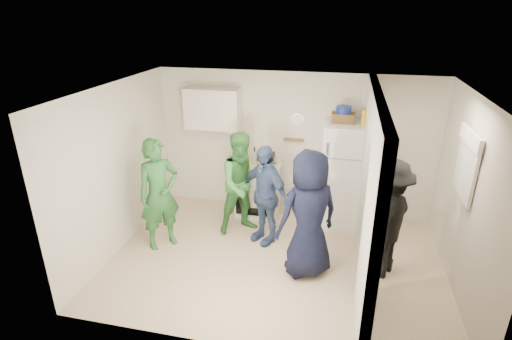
{
  "coord_description": "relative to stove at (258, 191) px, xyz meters",
  "views": [
    {
      "loc": [
        0.81,
        -4.9,
        3.48
      ],
      "look_at": [
        -0.38,
        0.4,
        1.25
      ],
      "focal_mm": 28.0,
      "sensor_mm": 36.0,
      "label": 1
    }
  ],
  "objects": [
    {
      "name": "floor",
      "position": [
        0.57,
        -1.37,
        -0.44
      ],
      "size": [
        4.8,
        4.8,
        0.0
      ],
      "primitive_type": "plane",
      "color": "#CAB68E",
      "rests_on": "ground"
    },
    {
      "name": "wall_back",
      "position": [
        0.57,
        0.33,
        0.81
      ],
      "size": [
        4.8,
        0.0,
        4.8
      ],
      "primitive_type": "plane",
      "rotation": [
        1.57,
        0.0,
        0.0
      ],
      "color": "silver",
      "rests_on": "floor"
    },
    {
      "name": "wall_front",
      "position": [
        0.57,
        -3.07,
        0.81
      ],
      "size": [
        4.8,
        0.0,
        4.8
      ],
      "primitive_type": "plane",
      "rotation": [
        -1.57,
        0.0,
        0.0
      ],
      "color": "silver",
      "rests_on": "floor"
    },
    {
      "name": "wall_left",
      "position": [
        -1.83,
        -1.37,
        0.81
      ],
      "size": [
        0.0,
        3.4,
        3.4
      ],
      "primitive_type": "plane",
      "rotation": [
        1.57,
        0.0,
        1.57
      ],
      "color": "silver",
      "rests_on": "floor"
    },
    {
      "name": "wall_right",
      "position": [
        2.97,
        -1.37,
        0.81
      ],
      "size": [
        0.0,
        3.4,
        3.4
      ],
      "primitive_type": "plane",
      "rotation": [
        1.57,
        0.0,
        -1.57
      ],
      "color": "silver",
      "rests_on": "floor"
    },
    {
      "name": "ceiling",
      "position": [
        0.57,
        -1.37,
        2.06
      ],
      "size": [
        4.8,
        4.8,
        0.0
      ],
      "primitive_type": "plane",
      "rotation": [
        3.14,
        0.0,
        0.0
      ],
      "color": "white",
      "rests_on": "wall_back"
    },
    {
      "name": "partition_pier_back",
      "position": [
        1.77,
        -0.27,
        0.81
      ],
      "size": [
        0.12,
        1.2,
        2.5
      ],
      "primitive_type": "cube",
      "color": "silver",
      "rests_on": "floor"
    },
    {
      "name": "partition_pier_front",
      "position": [
        1.77,
        -2.47,
        0.81
      ],
      "size": [
        0.12,
        1.2,
        2.5
      ],
      "primitive_type": "cube",
      "color": "silver",
      "rests_on": "floor"
    },
    {
      "name": "partition_header",
      "position": [
        1.77,
        -1.37,
        1.86
      ],
      "size": [
        0.12,
        1.0,
        0.4
      ],
      "primitive_type": "cube",
      "color": "silver",
      "rests_on": "partition_pier_back"
    },
    {
      "name": "stove",
      "position": [
        0.0,
        0.0,
        0.0
      ],
      "size": [
        0.74,
        0.62,
        0.88
      ],
      "primitive_type": "cube",
      "color": "white",
      "rests_on": "floor"
    },
    {
      "name": "upper_cabinet",
      "position": [
        -0.83,
        0.15,
        1.41
      ],
      "size": [
        0.95,
        0.34,
        0.7
      ],
      "primitive_type": "cube",
      "color": "silver",
      "rests_on": "wall_back"
    },
    {
      "name": "fridge",
      "position": [
        1.47,
        -0.03,
        0.45
      ],
      "size": [
        0.73,
        0.71,
        1.78
      ],
      "primitive_type": "cube",
      "color": "white",
      "rests_on": "floor"
    },
    {
      "name": "wicker_basket",
      "position": [
        1.37,
        0.02,
        1.41
      ],
      "size": [
        0.35,
        0.25,
        0.15
      ],
      "primitive_type": "cube",
      "color": "brown",
      "rests_on": "fridge"
    },
    {
      "name": "blue_bowl",
      "position": [
        1.37,
        0.02,
        1.54
      ],
      "size": [
        0.24,
        0.24,
        0.11
      ],
      "primitive_type": "cylinder",
      "color": "navy",
      "rests_on": "wicker_basket"
    },
    {
      "name": "yellow_cup_stack_top",
      "position": [
        1.69,
        -0.13,
        1.46
      ],
      "size": [
        0.09,
        0.09,
        0.25
      ],
      "primitive_type": "cylinder",
      "color": "yellow",
      "rests_on": "fridge"
    },
    {
      "name": "wall_clock",
      "position": [
        0.62,
        0.31,
        1.26
      ],
      "size": [
        0.22,
        0.02,
        0.22
      ],
      "primitive_type": "cylinder",
      "rotation": [
        1.57,
        0.0,
        0.0
      ],
      "color": "white",
      "rests_on": "wall_back"
    },
    {
      "name": "spice_shelf",
      "position": [
        0.57,
        0.28,
        0.91
      ],
      "size": [
        0.35,
        0.08,
        0.03
      ],
      "primitive_type": "cube",
      "color": "olive",
      "rests_on": "wall_back"
    },
    {
      "name": "nook_window",
      "position": [
        2.95,
        -1.17,
        1.21
      ],
      "size": [
        0.03,
        0.7,
        0.8
      ],
      "primitive_type": "cube",
      "color": "black",
      "rests_on": "wall_right"
    },
    {
      "name": "nook_window_frame",
      "position": [
        2.93,
        -1.17,
        1.21
      ],
      "size": [
        0.04,
        0.76,
        0.86
      ],
      "primitive_type": "cube",
      "color": "white",
      "rests_on": "wall_right"
    },
    {
      "name": "nook_valance",
      "position": [
        2.91,
        -1.17,
        1.56
      ],
      "size": [
        0.04,
        0.82,
        0.18
      ],
      "primitive_type": "cube",
      "color": "white",
      "rests_on": "wall_right"
    },
    {
      "name": "yellow_cup_stack_stove",
      "position": [
        -0.12,
        -0.22,
        0.57
      ],
      "size": [
        0.09,
        0.09,
        0.25
      ],
      "primitive_type": "cylinder",
      "color": "yellow",
      "rests_on": "stove"
    },
    {
      "name": "red_cup",
      "position": [
        0.22,
        -0.2,
        0.5
      ],
      "size": [
        0.09,
        0.09,
        0.12
      ],
      "primitive_type": "cylinder",
      "color": "red",
      "rests_on": "stove"
    },
    {
      "name": "person_green_left",
      "position": [
        -1.23,
        -1.32,
        0.43
      ],
      "size": [
        0.74,
        0.75,
        1.74
      ],
      "primitive_type": "imported",
      "rotation": [
        0.0,
        0.0,
        0.83
      ],
      "color": "#2D713A",
      "rests_on": "floor"
    },
    {
      "name": "person_green_center",
      "position": [
        -0.1,
        -0.62,
        0.41
      ],
      "size": [
        1.04,
        1.0,
        1.7
      ],
      "primitive_type": "imported",
      "rotation": [
        0.0,
        0.0,
        0.61
      ],
      "color": "#38803D",
      "rests_on": "floor"
    },
    {
      "name": "person_denim",
      "position": [
        0.29,
        -0.85,
        0.36
      ],
      "size": [
        1.0,
        0.84,
        1.6
      ],
      "primitive_type": "imported",
      "rotation": [
        0.0,
        0.0,
        -0.58
      ],
      "color": "#39507D",
      "rests_on": "floor"
    },
    {
      "name": "person_navy",
      "position": [
        1.03,
        -1.53,
        0.46
      ],
      "size": [
        1.05,
        0.98,
        1.81
      ],
      "primitive_type": "imported",
      "rotation": [
        0.0,
        0.0,
        -2.53
      ],
      "color": "black",
      "rests_on": "floor"
    },
    {
      "name": "person_nook",
      "position": [
        2.05,
        -1.31,
        0.4
      ],
      "size": [
        1.08,
        1.26,
        1.69
      ],
      "primitive_type": "imported",
      "rotation": [
        0.0,
        0.0,
        -2.08
      ],
      "color": "black",
      "rests_on": "floor"
    },
    {
      "name": "bottle_a",
      "position": [
        -0.29,
        0.13,
        0.61
      ],
      "size": [
        0.06,
        0.06,
        0.33
      ],
      "primitive_type": "cylinder",
      "color": "brown",
      "rests_on": "stove"
    },
    {
      "name": "bottle_b",
      "position": [
        -0.17,
        -0.09,
        0.6
      ],
      "size": [
        0.07,
        0.07,
        0.31
      ],
      "primitive_type": "cylinder",
      "color": "#174529",
      "rests_on": "stove"
    },
    {
      "name": "bottle_c",
      "position": [
        -0.1,
        0.16,
        0.6
      ],
      "size": [
        0.07,
        0.07,
        0.32
      ],
      "primitive_type": "cylinder",
      "color": "#B0B4BF",
      "rests_on": "stove"
    },
    {
      "name": "bottle_d",
      "position": [
        0.02,
        -0.05,
        0.58
      ],
      "size": [
        0.06,
        0.06,
        0.29
      ],
      "primitive_type": "cylinder",
      "color": "#59240F",
      "rests_on": "stove"
    },
    {
      "name": "bottle_e",
      "position": [
        0.08,
        0.16,
        0.57
      ],
      "size": [
        0.07,
        0.07,
        0.25
      ],
      "primitive_type": "cylinder",
      "color": "#96A0A6",
      "rests_on": "stove"
    },
    {
      "name": "bottle_f",
      "position": [
        0.18,
        0.03,
        0.57
      ],
      "size": [
        0.06,
        0.06,
        0.25
      ],
      "primitive_type": "cylinder",
      "color": "#11311D",
      "rests_on": "stove"
    },
    {
      "name": "bottle_g",
      "position": [
        0.25,
        0.15,
        0.58
      ],
      "size": [
        0.07,
        0.07,
        0.27
      ],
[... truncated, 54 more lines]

